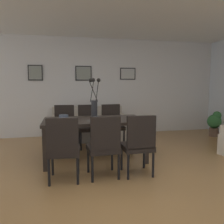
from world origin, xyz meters
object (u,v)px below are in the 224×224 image
Objects in this scene: dining_chair_mid_left at (139,142)px; framed_picture_left at (35,73)px; dining_chair_near_right at (64,124)px; dining_chair_mid_right at (112,123)px; framed_picture_center at (84,73)px; framed_picture_right at (128,74)px; dining_table at (94,123)px; potted_plant at (215,122)px; dining_chair_far_right at (88,124)px; bowl_near_left at (64,120)px; bowl_far_left at (96,119)px; centerpiece_vase at (94,104)px; dining_chair_far_left at (104,144)px; dining_chair_near_left at (64,146)px; bowl_near_right at (64,116)px; sofa at (89,128)px.

framed_picture_left reaches higher than dining_chair_mid_left.
dining_chair_mid_left is (1.07, -1.80, 0.00)m from dining_chair_near_right.
dining_chair_mid_right is 2.16× the size of framed_picture_center.
dining_chair_near_right is 2.11× the size of framed_picture_right.
dining_table is 1.06m from dining_chair_mid_left.
dining_chair_mid_right reaches higher than potted_plant.
bowl_near_left is (-0.52, -1.10, 0.27)m from dining_chair_far_right.
bowl_far_left is at bearing -64.58° from dining_chair_near_right.
dining_chair_mid_left is 1.17m from centerpiece_vase.
potted_plant is (3.35, 2.08, -0.14)m from dining_chair_far_left.
framed_picture_right is at bearing 59.36° from dining_chair_near_left.
dining_chair_far_left is 3.42m from framed_picture_right.
framed_picture_left is at bearing 120.30° from dining_table.
dining_chair_mid_left is 5.41× the size of bowl_far_left.
framed_picture_right is at bearing 46.73° from bowl_near_right.
dining_chair_near_right is at bearing 179.10° from dining_chair_mid_right.
dining_chair_far_left is 1.00× the size of dining_chair_mid_left.
sofa is at bearing 87.46° from bowl_far_left.
centerpiece_vase is (-0.53, 0.91, 0.51)m from dining_chair_mid_left.
framed_picture_left reaches higher than framed_picture_right.
dining_chair_mid_left is 1.25× the size of centerpiece_vase.
potted_plant is (2.15, -0.89, -1.30)m from framed_picture_right.
framed_picture_right is at bearing 52.69° from bowl_near_left.
dining_chair_far_right is 1.00× the size of dining_chair_mid_right.
framed_picture_center is at bearing -180.00° from framed_picture_right.
dining_chair_far_left is at bearing -67.41° from framed_picture_left.
dining_table is 0.59m from bowl_near_right.
dining_chair_far_left reaches higher than dining_table.
framed_picture_center is at bearing 65.95° from dining_chair_near_right.
dining_chair_mid_left is at bearing -52.05° from bowl_far_left.
sofa is 1.47m from framed_picture_center.
framed_picture_left is at bearing 120.06° from dining_chair_near_right.
framed_picture_left is at bearing 117.86° from bowl_far_left.
dining_chair_mid_right reaches higher than dining_table.
bowl_near_right is at bearing 89.36° from dining_chair_near_left.
framed_picture_center is (0.00, 2.09, 1.00)m from dining_table.
dining_chair_far_left is 0.72m from bowl_far_left.
bowl_near_right is at bearing 140.75° from bowl_far_left.
dining_chair_mid_left is 1.30m from bowl_near_left.
bowl_near_left is at bearing -108.73° from sofa.
dining_chair_far_left is 5.41× the size of bowl_near_right.
framed_picture_center is (-0.52, 1.21, 1.16)m from dining_chair_mid_right.
dining_chair_far_left reaches higher than bowl_near_left.
dining_chair_far_right is 0.88m from bowl_near_right.
dining_chair_near_right is 1.80m from framed_picture_left.
framed_picture_center is (-0.00, 2.31, 0.89)m from bowl_far_left.
framed_picture_left is (-1.22, 2.09, 0.65)m from centerpiece_vase.
framed_picture_left reaches higher than centerpiece_vase.
dining_table is 3.59m from potted_plant.
dining_table is at bearing -120.30° from framed_picture_right.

